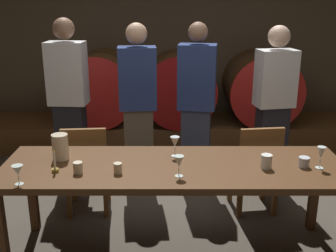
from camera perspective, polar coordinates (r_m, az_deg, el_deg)
ground_plane at (r=3.59m, az=2.79°, el=-16.28°), size 8.76×8.76×0.00m
back_wall at (r=6.02m, az=1.55°, el=12.60°), size 6.73×0.24×2.93m
barrel_shelf at (r=5.74m, az=1.60°, el=-0.84°), size 6.06×0.90×0.35m
wine_barrel_left at (r=5.64m, az=-9.35°, el=5.34°), size 0.94×0.95×0.94m
wine_barrel_center at (r=5.57m, az=1.37°, el=5.41°), size 0.94×0.95×0.94m
wine_barrel_right at (r=5.71m, az=12.45°, el=5.30°), size 0.94×0.95×0.94m
dining_table at (r=3.18m, az=0.66°, el=-6.55°), size 2.62×0.82×0.77m
chair_left at (r=3.93m, az=-11.34°, el=-5.35°), size 0.43×0.43×0.88m
chair_right at (r=3.96m, az=11.92°, el=-5.24°), size 0.45×0.45×0.88m
guest_far_left at (r=4.38m, az=-13.65°, el=2.95°), size 0.40×0.27×1.79m
guest_center_left at (r=4.27m, az=-4.33°, el=2.68°), size 0.40×0.27×1.75m
guest_center_right at (r=4.31m, az=3.77°, el=2.80°), size 0.41×0.30×1.75m
guest_far_right at (r=4.38m, az=14.17°, el=2.42°), size 0.42×0.31×1.72m
candle_center at (r=3.13m, az=-15.51°, el=-5.34°), size 0.05×0.05×0.18m
pitcher at (r=3.33m, az=-14.82°, el=-2.82°), size 0.13×0.13×0.20m
wine_glass_far_left at (r=2.98m, az=-20.21°, el=-5.86°), size 0.08×0.08×0.14m
wine_glass_center_left at (r=3.28m, az=0.80°, el=-2.25°), size 0.07×0.07×0.16m
wine_glass_center_right at (r=2.92m, az=1.36°, el=-5.01°), size 0.07×0.07×0.16m
wine_glass_far_right at (r=3.25m, az=20.22°, el=-3.52°), size 0.06×0.06×0.17m
cup_far_left at (r=3.06m, az=-12.49°, el=-5.67°), size 0.07×0.07×0.09m
cup_center_left at (r=3.02m, az=-7.10°, el=-5.83°), size 0.06×0.06×0.08m
cup_center_right at (r=3.16m, az=13.26°, el=-4.79°), size 0.08×0.08×0.11m
cup_far_right at (r=3.27m, az=18.11°, el=-4.73°), size 0.08×0.08×0.08m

